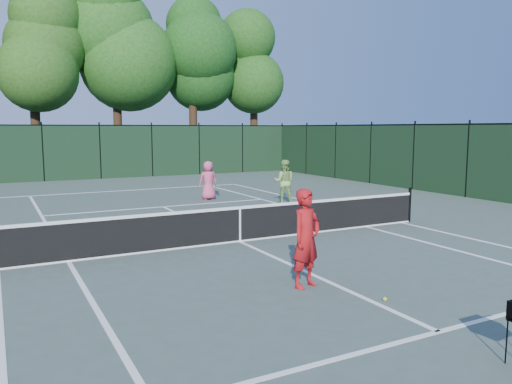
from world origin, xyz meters
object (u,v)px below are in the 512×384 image
player_green (284,181)px  loose_ball_midcourt (297,247)px  coach (306,238)px  player_pink (208,180)px  loose_ball_near_cart (385,299)px

player_green → loose_ball_midcourt: 7.36m
coach → player_pink: bearing=59.5°
loose_ball_midcourt → player_green: bearing=61.2°
player_green → loose_ball_near_cart: 11.05m
coach → player_green: (4.93, 8.93, -0.06)m
player_pink → player_green: player_green is taller
coach → player_green: 10.20m
player_pink → loose_ball_midcourt: (-1.31, -8.65, -0.75)m
coach → loose_ball_midcourt: size_ratio=26.36×
coach → loose_ball_near_cart: size_ratio=26.36×
player_green → coach: bearing=95.6°
player_pink → loose_ball_midcourt: bearing=85.6°
loose_ball_near_cart → loose_ball_midcourt: bearing=79.9°
loose_ball_near_cart → player_pink: bearing=80.9°
coach → loose_ball_midcourt: coach is taller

